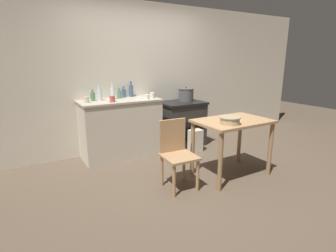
{
  "coord_description": "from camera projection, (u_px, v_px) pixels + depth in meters",
  "views": [
    {
      "loc": [
        -1.92,
        -2.78,
        1.61
      ],
      "look_at": [
        0.0,
        0.51,
        0.62
      ],
      "focal_mm": 28.0,
      "sensor_mm": 36.0,
      "label": 1
    }
  ],
  "objects": [
    {
      "name": "bottle_center_left",
      "position": [
        119.0,
        95.0,
        4.36
      ],
      "size": [
        0.07,
        0.07,
        0.17
      ],
      "color": "#517F5B",
      "rests_on": "counter_cabinet"
    },
    {
      "name": "bottle_center_right",
      "position": [
        131.0,
        91.0,
        4.55
      ],
      "size": [
        0.07,
        0.07,
        0.27
      ],
      "color": "#3D5675",
      "rests_on": "counter_cabinet"
    },
    {
      "name": "counter_cabinet",
      "position": [
        121.0,
        128.0,
        4.36
      ],
      "size": [
        1.3,
        0.62,
        0.96
      ],
      "color": "beige",
      "rests_on": "ground_plane"
    },
    {
      "name": "cup_far_right",
      "position": [
        112.0,
        99.0,
        3.99
      ],
      "size": [
        0.08,
        0.08,
        0.09
      ],
      "primitive_type": "cylinder",
      "color": "#B74C42",
      "rests_on": "counter_cabinet"
    },
    {
      "name": "ground_plane",
      "position": [
        186.0,
        177.0,
        3.66
      ],
      "size": [
        14.0,
        14.0,
        0.0
      ],
      "primitive_type": "plane",
      "color": "brown"
    },
    {
      "name": "bottle_left",
      "position": [
        93.0,
        96.0,
        4.12
      ],
      "size": [
        0.07,
        0.07,
        0.18
      ],
      "color": "#517F5B",
      "rests_on": "counter_cabinet"
    },
    {
      "name": "bottle_center",
      "position": [
        113.0,
        93.0,
        4.28
      ],
      "size": [
        0.06,
        0.06,
        0.26
      ],
      "color": "silver",
      "rests_on": "counter_cabinet"
    },
    {
      "name": "bottle_far_left",
      "position": [
        100.0,
        94.0,
        4.14
      ],
      "size": [
        0.08,
        0.08,
        0.25
      ],
      "color": "silver",
      "rests_on": "counter_cabinet"
    },
    {
      "name": "chair",
      "position": [
        177.0,
        152.0,
        3.3
      ],
      "size": [
        0.42,
        0.42,
        0.86
      ],
      "rotation": [
        0.0,
        0.0,
        -0.06
      ],
      "color": "#A87F56",
      "rests_on": "ground_plane"
    },
    {
      "name": "cup_end_right",
      "position": [
        152.0,
        96.0,
        4.37
      ],
      "size": [
        0.09,
        0.09,
        0.09
      ],
      "primitive_type": "cylinder",
      "color": "silver",
      "rests_on": "counter_cabinet"
    },
    {
      "name": "bottle_mid_left",
      "position": [
        124.0,
        93.0,
        4.49
      ],
      "size": [
        0.07,
        0.07,
        0.19
      ],
      "color": "#3D5675",
      "rests_on": "counter_cabinet"
    },
    {
      "name": "wall_back",
      "position": [
        137.0,
        78.0,
        4.67
      ],
      "size": [
        8.0,
        0.07,
        2.55
      ],
      "color": "beige",
      "rests_on": "ground_plane"
    },
    {
      "name": "mixing_bowl_large",
      "position": [
        230.0,
        120.0,
        3.32
      ],
      "size": [
        0.27,
        0.27,
        0.09
      ],
      "color": "tan",
      "rests_on": "work_table"
    },
    {
      "name": "stock_pot",
      "position": [
        186.0,
        95.0,
        4.87
      ],
      "size": [
        0.29,
        0.29,
        0.27
      ],
      "color": "#4C4C51",
      "rests_on": "stove"
    },
    {
      "name": "cup_right",
      "position": [
        87.0,
        100.0,
        3.94
      ],
      "size": [
        0.07,
        0.07,
        0.09
      ],
      "primitive_type": "cylinder",
      "color": "beige",
      "rests_on": "counter_cabinet"
    },
    {
      "name": "cup_mid_right",
      "position": [
        147.0,
        97.0,
        4.28
      ],
      "size": [
        0.07,
        0.07,
        0.08
      ],
      "primitive_type": "cylinder",
      "color": "silver",
      "rests_on": "counter_cabinet"
    },
    {
      "name": "work_table",
      "position": [
        232.0,
        129.0,
        3.58
      ],
      "size": [
        1.0,
        0.68,
        0.8
      ],
      "color": "#A87F56",
      "rests_on": "ground_plane"
    },
    {
      "name": "stove",
      "position": [
        181.0,
        123.0,
        4.95
      ],
      "size": [
        0.81,
        0.64,
        0.83
      ],
      "color": "#2D2B28",
      "rests_on": "ground_plane"
    },
    {
      "name": "flour_sack",
      "position": [
        195.0,
        141.0,
        4.62
      ],
      "size": [
        0.23,
        0.16,
        0.39
      ],
      "primitive_type": "cube",
      "color": "beige",
      "rests_on": "ground_plane"
    }
  ]
}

